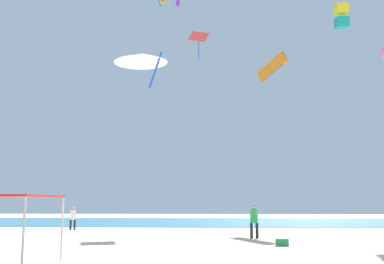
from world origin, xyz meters
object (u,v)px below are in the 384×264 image
object	(u,v)px
person_central	(73,216)
kite_diamond_red	(199,38)
kite_parafoil_orange	(272,68)
cooler_box	(282,242)
kite_box_yellow	(341,16)
person_leftmost	(254,219)
kite_delta_white	(141,58)
canopy_tent	(2,198)

from	to	relation	value
person_central	kite_diamond_red	distance (m)	20.82
kite_diamond_red	kite_parafoil_orange	distance (m)	7.97
cooler_box	kite_box_yellow	bearing A→B (deg)	62.09
person_leftmost	kite_delta_white	distance (m)	10.71
cooler_box	kite_delta_white	bearing A→B (deg)	161.33
person_central	kite_diamond_red	bearing A→B (deg)	42.21
person_central	kite_parafoil_orange	bearing A→B (deg)	18.97
canopy_tent	kite_delta_white	world-z (taller)	kite_delta_white
cooler_box	kite_diamond_red	xyz separation A→B (m)	(-4.44, 19.95, 17.26)
canopy_tent	person_central	size ratio (longest dim) A/B	2.05
person_central	kite_parafoil_orange	xyz separation A→B (m)	(15.06, 6.87, 12.68)
person_central	kite_box_yellow	size ratio (longest dim) A/B	0.78
person_leftmost	kite_diamond_red	xyz separation A→B (m)	(-3.55, 15.86, 16.38)
cooler_box	kite_parafoil_orange	bearing A→B (deg)	83.18
person_leftmost	kite_box_yellow	xyz separation A→B (m)	(8.10, 9.53, 15.60)
kite_delta_white	kite_box_yellow	bearing A→B (deg)	-99.64
person_central	kite_delta_white	distance (m)	13.41
cooler_box	kite_delta_white	world-z (taller)	kite_delta_white
cooler_box	canopy_tent	bearing A→B (deg)	-145.31
person_central	cooler_box	size ratio (longest dim) A/B	2.78
kite_box_yellow	kite_delta_white	xyz separation A→B (m)	(-14.19, -11.26, -6.96)
cooler_box	kite_delta_white	size ratio (longest dim) A/B	0.14
kite_diamond_red	kite_delta_white	world-z (taller)	kite_diamond_red
canopy_tent	kite_box_yellow	size ratio (longest dim) A/B	1.60
canopy_tent	kite_delta_white	distance (m)	12.22
person_central	kite_delta_white	size ratio (longest dim) A/B	0.39
person_leftmost	kite_box_yellow	size ratio (longest dim) A/B	0.88
canopy_tent	kite_parafoil_orange	bearing A→B (deg)	63.84
person_central	kite_box_yellow	distance (m)	25.78
kite_diamond_red	kite_delta_white	distance (m)	19.39
person_leftmost	canopy_tent	bearing A→B (deg)	34.45
kite_delta_white	person_leftmost	bearing A→B (deg)	-122.21
kite_diamond_red	kite_box_yellow	world-z (taller)	kite_diamond_red
kite_box_yellow	kite_parafoil_orange	bearing A→B (deg)	137.96
canopy_tent	person_leftmost	xyz separation A→B (m)	(8.92, 10.87, -1.03)
kite_box_yellow	person_leftmost	bearing A→B (deg)	-135.90
person_central	kite_diamond_red	world-z (taller)	kite_diamond_red
person_leftmost	kite_parafoil_orange	size ratio (longest dim) A/B	0.62
canopy_tent	kite_diamond_red	xyz separation A→B (m)	(5.36, 26.73, 15.35)
person_leftmost	cooler_box	distance (m)	4.27
kite_diamond_red	kite_parafoil_orange	xyz separation A→B (m)	(6.53, -2.53, -3.82)
kite_parafoil_orange	kite_box_yellow	bearing A→B (deg)	-163.28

